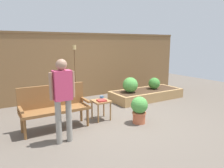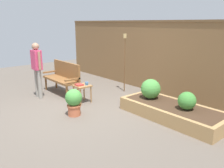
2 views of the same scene
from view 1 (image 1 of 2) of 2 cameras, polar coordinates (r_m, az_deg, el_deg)
name	(u,v)px [view 1 (image 1 of 2)]	position (r m, az deg, el deg)	size (l,w,h in m)	color
ground_plane	(120,121)	(5.24, 2.16, -9.65)	(14.00, 14.00, 0.00)	#60564C
fence_back	(77,66)	(7.26, -9.16, 4.86)	(8.40, 0.14, 2.16)	brown
garden_bench	(54,104)	(4.81, -15.13, -5.10)	(1.44, 0.48, 0.94)	brown
side_table	(101,104)	(5.19, -2.91, -5.24)	(0.40, 0.40, 0.48)	#9E7042
cup_on_table	(102,97)	(5.28, -2.76, -3.58)	(0.13, 0.09, 0.08)	teal
book_on_table	(102,100)	(5.09, -2.76, -4.38)	(0.20, 0.18, 0.04)	#B2332D
potted_boxwood	(139,108)	(5.02, 7.24, -6.44)	(0.39, 0.39, 0.63)	#C66642
raised_planter_bed	(146,94)	(7.23, 9.10, -2.74)	(2.40, 1.00, 0.30)	#AD8451
shrub_near_bench	(130,85)	(6.75, 4.87, -0.24)	(0.48, 0.48, 0.48)	brown
shrub_far_corner	(154,83)	(7.38, 11.12, 0.18)	(0.38, 0.38, 0.38)	brown
tiki_torch	(75,64)	(6.44, -9.82, 5.12)	(0.10, 0.10, 1.77)	brown
person_by_bench	(63,94)	(3.98, -12.95, -2.55)	(0.47, 0.20, 1.56)	gray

